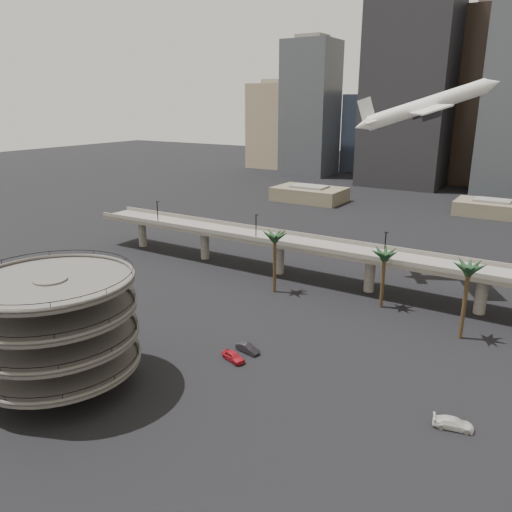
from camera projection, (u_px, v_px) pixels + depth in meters
The scene contains 10 objects.
ground at pixel (151, 400), 67.87m from camera, with size 700.00×700.00×0.00m, color black.
parking_ramp at pixel (56, 323), 68.31m from camera, with size 22.20×22.20×17.35m.
overpass at pixel (323, 251), 110.23m from camera, with size 130.00×9.30×14.70m.
palm_trees at pixel (413, 258), 92.09m from camera, with size 54.40×18.40×14.00m.
low_buildings at pixel (443, 207), 178.76m from camera, with size 135.00×27.50×6.80m.
skyline at pixel (508, 99), 224.16m from camera, with size 269.00×86.00×109.46m.
airborne_jet at pixel (425, 106), 105.24m from camera, with size 28.09×26.20×12.29m.
car_a at pixel (233, 356), 77.97m from camera, with size 1.75×4.34×1.48m, color red.
car_b at pixel (248, 348), 80.60m from camera, with size 1.48×4.24×1.40m, color #232228.
car_c at pixel (453, 423), 61.80m from camera, with size 1.98×4.88×1.42m, color silver.
Camera 1 is at (43.46, -42.43, 38.84)m, focal length 35.00 mm.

